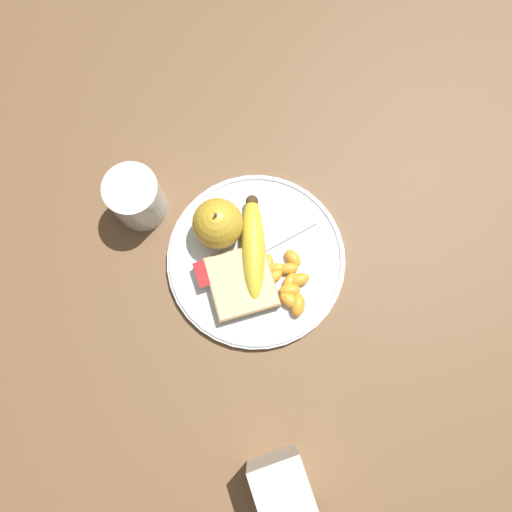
{
  "coord_description": "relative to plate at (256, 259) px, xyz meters",
  "views": [
    {
      "loc": [
        -0.15,
        0.05,
        0.74
      ],
      "look_at": [
        0.0,
        0.0,
        0.03
      ],
      "focal_mm": 35.0,
      "sensor_mm": 36.0,
      "label": 1
    }
  ],
  "objects": [
    {
      "name": "orange_segment_8",
      "position": [
        -0.01,
        -0.01,
        0.01
      ],
      "size": [
        0.03,
        0.02,
        0.02
      ],
      "color": "#F9A32D",
      "rests_on": "plate"
    },
    {
      "name": "ground_plane",
      "position": [
        0.0,
        0.0,
        -0.01
      ],
      "size": [
        3.0,
        3.0,
        0.0
      ],
      "primitive_type": "plane",
      "color": "brown"
    },
    {
      "name": "orange_segment_3",
      "position": [
        -0.05,
        -0.05,
        0.01
      ],
      "size": [
        0.02,
        0.03,
        0.02
      ],
      "color": "#F9A32D",
      "rests_on": "plate"
    },
    {
      "name": "juice_glass",
      "position": [
        0.14,
        0.14,
        0.03
      ],
      "size": [
        0.08,
        0.08,
        0.09
      ],
      "color": "silver",
      "rests_on": "ground_plane"
    },
    {
      "name": "orange_segment_0",
      "position": [
        -0.02,
        -0.02,
        0.01
      ],
      "size": [
        0.02,
        0.03,
        0.01
      ],
      "color": "#F9A32D",
      "rests_on": "plate"
    },
    {
      "name": "orange_segment_2",
      "position": [
        -0.06,
        -0.03,
        0.01
      ],
      "size": [
        0.03,
        0.04,
        0.02
      ],
      "color": "#F9A32D",
      "rests_on": "plate"
    },
    {
      "name": "orange_segment_7",
      "position": [
        -0.02,
        -0.05,
        0.01
      ],
      "size": [
        0.03,
        0.03,
        0.02
      ],
      "color": "#F9A32D",
      "rests_on": "plate"
    },
    {
      "name": "apple",
      "position": [
        0.06,
        0.04,
        0.04
      ],
      "size": [
        0.07,
        0.07,
        0.08
      ],
      "color": "gold",
      "rests_on": "plate"
    },
    {
      "name": "orange_segment_1",
      "position": [
        -0.09,
        -0.03,
        0.01
      ],
      "size": [
        0.04,
        0.03,
        0.02
      ],
      "color": "#F9A32D",
      "rests_on": "plate"
    },
    {
      "name": "plate",
      "position": [
        0.0,
        0.0,
        0.0
      ],
      "size": [
        0.27,
        0.27,
        0.01
      ],
      "color": "silver",
      "rests_on": "ground_plane"
    },
    {
      "name": "orange_segment_6",
      "position": [
        -0.03,
        -0.04,
        0.01
      ],
      "size": [
        0.02,
        0.03,
        0.02
      ],
      "color": "#F9A32D",
      "rests_on": "plate"
    },
    {
      "name": "orange_segment_9",
      "position": [
        -0.08,
        -0.03,
        0.01
      ],
      "size": [
        0.04,
        0.03,
        0.02
      ],
      "color": "#F9A32D",
      "rests_on": "plate"
    },
    {
      "name": "orange_segment_4",
      "position": [
        -0.04,
        -0.02,
        0.01
      ],
      "size": [
        0.02,
        0.03,
        0.02
      ],
      "color": "#F9A32D",
      "rests_on": "plate"
    },
    {
      "name": "orange_segment_5",
      "position": [
        -0.05,
        -0.04,
        0.01
      ],
      "size": [
        0.03,
        0.03,
        0.02
      ],
      "color": "#F9A32D",
      "rests_on": "plate"
    },
    {
      "name": "condiment_caddy",
      "position": [
        -0.3,
        0.07,
        0.04
      ],
      "size": [
        0.07,
        0.07,
        0.09
      ],
      "color": "silver",
      "rests_on": "ground_plane"
    },
    {
      "name": "jam_packet",
      "position": [
        -0.0,
        0.08,
        0.01
      ],
      "size": [
        0.04,
        0.03,
        0.02
      ],
      "color": "silver",
      "rests_on": "plate"
    },
    {
      "name": "banana",
      "position": [
        0.02,
        -0.0,
        0.02
      ],
      "size": [
        0.16,
        0.08,
        0.04
      ],
      "color": "yellow",
      "rests_on": "plate"
    },
    {
      "name": "fork",
      "position": [
        0.01,
        -0.0,
        0.01
      ],
      "size": [
        0.05,
        0.17,
        0.0
      ],
      "rotation": [
        0.0,
        0.0,
        14.32
      ],
      "color": "#B2B2B7",
      "rests_on": "plate"
    },
    {
      "name": "bread_slice",
      "position": [
        -0.03,
        0.03,
        0.02
      ],
      "size": [
        0.1,
        0.1,
        0.02
      ],
      "color": "#AB8751",
      "rests_on": "plate"
    }
  ]
}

